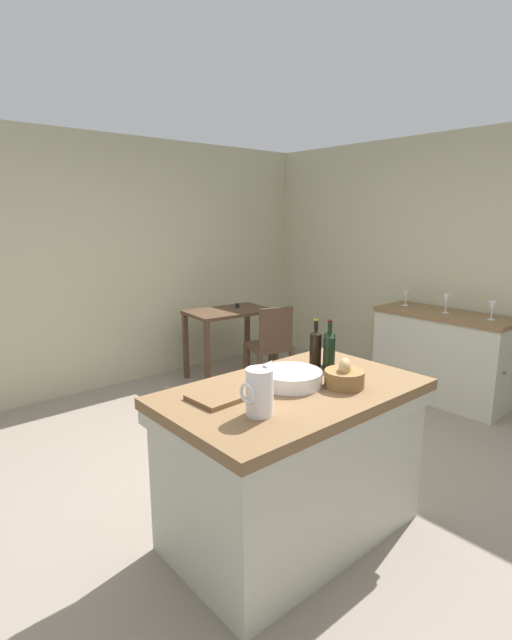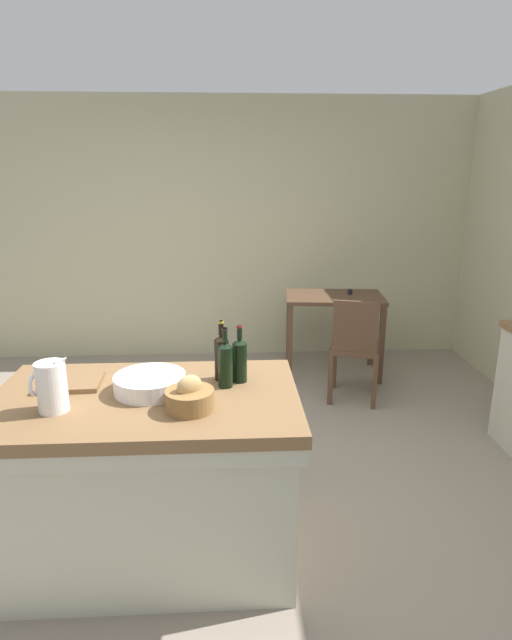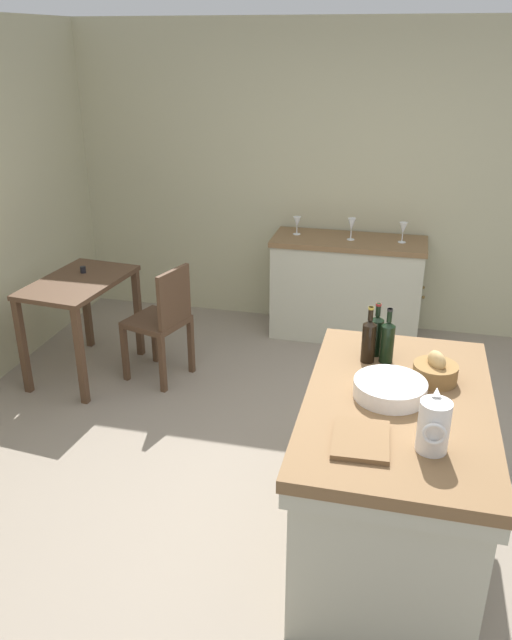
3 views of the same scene
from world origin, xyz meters
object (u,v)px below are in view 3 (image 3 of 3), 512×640
(wooden_chair, at_px, (162,319))
(bread_basket, at_px, (435,371))
(cutting_board, at_px, (361,440))
(wine_bottle_dark, at_px, (376,334))
(wine_glass_far_left, at_px, (403,229))
(side_cabinet, at_px, (346,288))
(wine_bottle_amber, at_px, (369,340))
(wine_glass_left, at_px, (351,225))
(wine_bottle_green, at_px, (387,341))
(island_table, at_px, (392,471))
(writing_desk, at_px, (80,296))
(wine_glass_middle, at_px, (297,222))
(wash_bowl, at_px, (390,389))
(pitcher, at_px, (434,426))

(wooden_chair, relative_size, bread_basket, 4.18)
(cutting_board, relative_size, wine_bottle_dark, 1.03)
(wine_bottle_dark, distance_m, wine_glass_far_left, 2.13)
(side_cabinet, relative_size, wine_bottle_amber, 4.26)
(cutting_board, bearing_deg, wine_glass_left, 6.69)
(wine_bottle_dark, height_order, wine_bottle_amber, wine_bottle_amber)
(bread_basket, relative_size, wine_bottle_green, 0.73)
(island_table, relative_size, wine_glass_left, 7.85)
(wooden_chair, distance_m, wine_glass_far_left, 2.10)
(bread_basket, height_order, wine_glass_left, wine_glass_left)
(writing_desk, distance_m, wine_glass_middle, 1.92)
(bread_basket, distance_m, wine_bottle_amber, 0.37)
(wine_bottle_green, bearing_deg, writing_desk, 66.34)
(wash_bowl, bearing_deg, pitcher, -154.70)
(side_cabinet, bearing_deg, wine_glass_left, -141.04)
(side_cabinet, bearing_deg, pitcher, -167.73)
(wash_bowl, bearing_deg, side_cabinet, 10.09)
(wine_bottle_green, bearing_deg, pitcher, -163.47)
(pitcher, height_order, wine_bottle_dark, wine_bottle_dark)
(island_table, distance_m, pitcher, 0.66)
(wine_bottle_amber, xyz_separation_m, wine_glass_far_left, (2.22, -0.11, -0.01))
(side_cabinet, height_order, wine_bottle_green, wine_bottle_green)
(bread_basket, bearing_deg, wash_bowl, 134.31)
(writing_desk, xyz_separation_m, wash_bowl, (-1.37, -2.35, 0.28))
(cutting_board, height_order, wine_glass_far_left, wine_glass_far_left)
(writing_desk, xyz_separation_m, wine_glass_left, (1.17, -1.91, 0.36))
(wine_bottle_green, distance_m, wine_glass_left, 2.22)
(wine_glass_middle, bearing_deg, wine_bottle_amber, -160.88)
(writing_desk, bearing_deg, wine_glass_far_left, -62.94)
(cutting_board, relative_size, wine_glass_middle, 1.97)
(island_table, height_order, wine_bottle_dark, wine_bottle_dark)
(side_cabinet, xyz_separation_m, wine_bottle_dark, (-2.12, -0.36, 0.56))
(writing_desk, xyz_separation_m, wine_glass_middle, (1.22, -1.44, 0.34))
(island_table, xyz_separation_m, wine_bottle_amber, (0.36, 0.18, 0.53))
(wine_bottle_dark, relative_size, wine_bottle_amber, 0.96)
(island_table, distance_m, wine_glass_far_left, 2.63)
(bread_basket, height_order, cutting_board, bread_basket)
(wine_bottle_dark, xyz_separation_m, wine_bottle_amber, (-0.09, 0.03, 0.01))
(writing_desk, distance_m, wine_bottle_dark, 2.47)
(island_table, height_order, wine_glass_far_left, wine_glass_far_left)
(wooden_chair, xyz_separation_m, wine_bottle_green, (-1.07, -1.68, 0.51))
(wine_bottle_amber, bearing_deg, writing_desk, 65.07)
(bread_basket, height_order, wine_bottle_amber, wine_bottle_amber)
(wash_bowl, height_order, cutting_board, wash_bowl)
(side_cabinet, height_order, writing_desk, side_cabinet)
(wine_glass_left, relative_size, wine_glass_middle, 1.20)
(wine_glass_left, bearing_deg, wooden_chair, 131.14)
(wooden_chair, xyz_separation_m, wash_bowl, (-1.43, -1.71, 0.43))
(writing_desk, xyz_separation_m, wine_bottle_green, (-1.01, -2.31, 0.36))
(wine_bottle_green, xyz_separation_m, wine_glass_left, (2.18, 0.41, 0.00))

